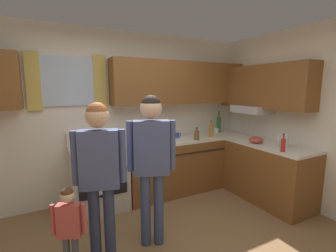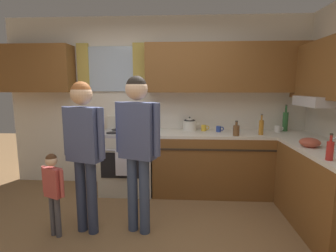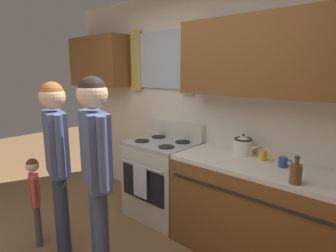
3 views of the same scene
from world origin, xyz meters
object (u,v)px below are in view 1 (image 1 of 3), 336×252
Objects in this scene: bottle_wine_green at (219,124)px; bottle_squat_brown at (197,135)px; mug_ceramic_white at (216,130)px; bottle_sauce_red at (283,145)px; bottle_oil_amber at (211,131)px; mug_mustard_yellow at (165,136)px; adult_holding_child at (99,165)px; stove_oven at (99,177)px; water_pitcher at (284,140)px; adult_in_plaid at (151,153)px; mug_cobalt_blue at (177,135)px; stovetop_kettle at (152,133)px; small_child at (69,224)px; mixing_bowl at (256,140)px.

bottle_squat_brown is at bearing -152.11° from bottle_wine_green.
bottle_wine_green reaches higher than mug_ceramic_white.
bottle_sauce_red is 0.86× the size of bottle_oil_amber.
mug_mustard_yellow is 1.85m from adult_holding_child.
bottle_oil_amber reaches higher than stove_oven.
adult_in_plaid is at bearing 176.88° from water_pitcher.
bottle_squat_brown is (1.53, -0.23, 0.51)m from stove_oven.
mug_cobalt_blue is (-0.55, 0.20, -0.07)m from bottle_oil_amber.
mug_ceramic_white is (-0.14, -0.10, -0.10)m from bottle_wine_green.
mug_ceramic_white is at bearing 36.98° from bottle_oil_amber.
mug_cobalt_blue is at bearing -13.25° from stovetop_kettle.
small_child is at bearing 177.67° from bottle_sauce_red.
mug_mustard_yellow is (-1.00, 1.48, -0.05)m from bottle_sauce_red.
mug_ceramic_white is at bearing -3.05° from stovetop_kettle.
small_child is at bearing -112.15° from stove_oven.
bottle_sauce_red reaches higher than stovetop_kettle.
bottle_squat_brown reaches higher than stove_oven.
water_pitcher is 2.54m from adult_holding_child.
mixing_bowl is at bearing -41.81° from mug_mustard_yellow.
mug_cobalt_blue is 1.96m from adult_holding_child.
adult_holding_child is (-0.21, -1.15, 0.55)m from stove_oven.
adult_holding_child is (-1.54, -1.21, 0.07)m from mug_cobalt_blue.
stovetop_kettle is at bearing 65.90° from adult_in_plaid.
mug_mustard_yellow is 0.07× the size of adult_holding_child.
adult_holding_child is at bearing -141.99° from mug_cobalt_blue.
stove_oven is 1.29m from adult_holding_child.
small_child is (-0.30, -0.10, -0.46)m from adult_holding_child.
bottle_wine_green is 1.60× the size of bottle_sauce_red.
water_pitcher is (1.20, -1.35, 0.07)m from mug_mustard_yellow.
small_child is (-2.39, -1.11, -0.45)m from bottle_oil_amber.
small_child is at bearing -153.62° from mug_ceramic_white.
mug_mustard_yellow is at bearing 178.03° from mug_ceramic_white.
mug_cobalt_blue is at bearing 35.30° from small_child.
adult_holding_child is 0.56m from small_child.
mug_mustard_yellow is (1.13, 0.13, 0.48)m from stove_oven.
bottle_squat_brown is 1.96m from adult_holding_child.
mug_cobalt_blue is 0.13× the size of small_child.
bottle_squat_brown is at bearing 27.80° from adult_holding_child.
bottle_oil_amber is 2.28× the size of mug_ceramic_white.
adult_in_plaid reaches higher than water_pitcher.
adult_holding_child is 1.81× the size of small_child.
mug_ceramic_white is at bearing 87.57° from bottle_sauce_red.
adult_in_plaid is at bearing -147.81° from bottle_oil_amber.
adult_in_plaid is at bearing 3.97° from adult_holding_child.
mug_ceramic_white is (0.66, 0.32, -0.03)m from bottle_squat_brown.
stovetop_kettle reaches higher than small_child.
bottle_oil_amber reaches higher than stovetop_kettle.
stovetop_kettle is (-0.97, 0.30, -0.01)m from bottle_oil_amber.
stove_oven reaches higher than mixing_bowl.
water_pitcher reaches higher than mug_cobalt_blue.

